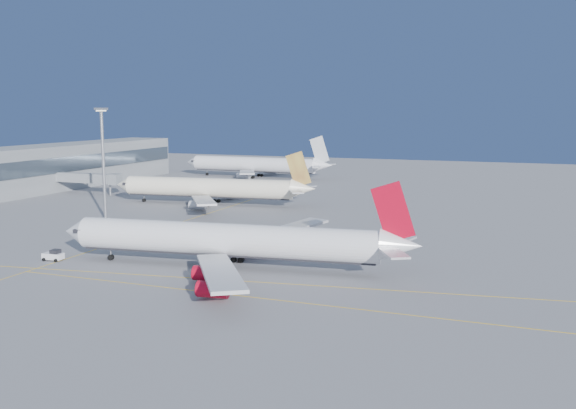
% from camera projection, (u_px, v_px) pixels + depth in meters
% --- Properties ---
extents(ground, '(500.00, 500.00, 0.00)m').
position_uv_depth(ground, '(277.00, 273.00, 107.00)').
color(ground, slate).
rests_on(ground, ground).
extents(terminal, '(18.40, 110.00, 15.00)m').
position_uv_depth(terminal, '(63.00, 166.00, 224.98)').
color(terminal, gray).
rests_on(terminal, ground).
extents(jet_bridge, '(23.60, 3.60, 6.90)m').
position_uv_depth(jet_bridge, '(91.00, 178.00, 205.61)').
color(jet_bridge, gray).
rests_on(jet_bridge, ground).
extents(taxiway_lines, '(118.86, 140.00, 0.02)m').
position_uv_depth(taxiway_lines, '(216.00, 258.00, 118.05)').
color(taxiway_lines, '#E8B30C').
rests_on(taxiway_lines, ground).
extents(airliner_virgin, '(64.57, 57.65, 15.93)m').
position_uv_depth(airliner_virgin, '(232.00, 241.00, 109.94)').
color(airliner_virgin, white).
rests_on(airliner_virgin, ground).
extents(airliner_etihad, '(60.65, 55.71, 15.83)m').
position_uv_depth(airliner_etihad, '(213.00, 188.00, 183.39)').
color(airliner_etihad, '#EFE5CB').
rests_on(airliner_etihad, ground).
extents(airliner_third, '(63.82, 58.95, 17.15)m').
position_uv_depth(airliner_third, '(257.00, 165.00, 255.93)').
color(airliner_third, white).
rests_on(airliner_third, ground).
extents(pushback_tug, '(3.76, 2.43, 2.06)m').
position_uv_depth(pushback_tug, '(54.00, 255.00, 115.92)').
color(pushback_tug, white).
rests_on(pushback_tug, ground).
extents(light_mast, '(2.38, 2.38, 27.50)m').
position_uv_depth(light_mast, '(103.00, 154.00, 157.13)').
color(light_mast, gray).
rests_on(light_mast, ground).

